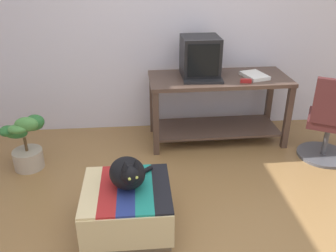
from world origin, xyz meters
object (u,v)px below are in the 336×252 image
at_px(cat, 128,173).
at_px(office_chair, 330,125).
at_px(keyboard, 203,81).
at_px(stapler, 246,81).
at_px(potted_plant, 26,142).
at_px(ottoman_with_blanket, 127,208).
at_px(desk, 218,98).
at_px(tv_monitor, 200,57).
at_px(book, 255,76).

height_order(cat, office_chair, office_chair).
bearing_deg(keyboard, stapler, -4.27).
height_order(cat, stapler, stapler).
height_order(cat, potted_plant, cat).
bearing_deg(stapler, ottoman_with_blanket, 145.18).
bearing_deg(stapler, desk, 58.68).
distance_m(tv_monitor, keyboard, 0.27).
bearing_deg(tv_monitor, keyboard, -88.65).
height_order(ottoman_with_blanket, cat, cat).
height_order(desk, stapler, stapler).
relative_size(cat, potted_plant, 0.68).
relative_size(keyboard, cat, 1.01).
bearing_deg(office_chair, potted_plant, 26.81).
bearing_deg(ottoman_with_blanket, cat, 53.65).
relative_size(book, office_chair, 0.32).
relative_size(ottoman_with_blanket, office_chair, 0.73).
bearing_deg(desk, potted_plant, -168.27).
relative_size(desk, tv_monitor, 3.56).
distance_m(tv_monitor, book, 0.61).
bearing_deg(book, desk, 158.53).
bearing_deg(desk, cat, -126.15).
bearing_deg(book, ottoman_with_blanket, -150.21).
height_order(desk, tv_monitor, tv_monitor).
height_order(office_chair, stapler, office_chair).
bearing_deg(ottoman_with_blanket, stapler, 44.41).
height_order(ottoman_with_blanket, office_chair, office_chair).
xyz_separation_m(tv_monitor, keyboard, (0.01, -0.20, -0.19)).
relative_size(keyboard, potted_plant, 0.68).
bearing_deg(potted_plant, tv_monitor, 15.79).
bearing_deg(keyboard, cat, -118.10).
xyz_separation_m(book, potted_plant, (-2.30, -0.40, -0.46)).
distance_m(keyboard, potted_plant, 1.82).
bearing_deg(book, tv_monitor, 155.59).
distance_m(ottoman_with_blanket, cat, 0.30).
relative_size(book, ottoman_with_blanket, 0.44).
bearing_deg(desk, tv_monitor, 164.62).
bearing_deg(cat, office_chair, 8.08).
xyz_separation_m(potted_plant, stapler, (2.16, 0.23, 0.46)).
bearing_deg(tv_monitor, desk, -15.38).
distance_m(desk, keyboard, 0.34).
bearing_deg(potted_plant, book, 9.80).
xyz_separation_m(cat, office_chair, (1.96, 0.82, -0.09)).
bearing_deg(tv_monitor, stapler, -31.85).
relative_size(keyboard, office_chair, 0.45).
bearing_deg(cat, stapler, 29.60).
height_order(book, potted_plant, book).
xyz_separation_m(keyboard, book, (0.56, 0.10, 0.01)).
relative_size(tv_monitor, ottoman_with_blanket, 0.64).
distance_m(keyboard, book, 0.57).
relative_size(book, stapler, 2.61).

